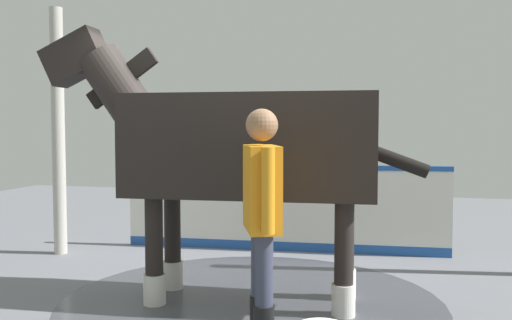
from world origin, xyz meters
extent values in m
cube|color=slate|center=(0.00, 0.00, -0.01)|extent=(16.00, 16.00, 0.02)
cylinder|color=#42444C|center=(-0.21, 0.29, 0.00)|extent=(3.49, 3.49, 0.00)
cube|color=silver|center=(-0.07, -1.82, 0.53)|extent=(4.14, 0.33, 1.05)
cube|color=#1E4C99|center=(-0.07, -1.82, 1.08)|extent=(4.14, 0.35, 0.06)
cube|color=#1E4C99|center=(-0.07, -1.82, 0.06)|extent=(4.14, 0.34, 0.12)
cylinder|color=#B7B2A8|center=(2.61, -0.97, 1.53)|extent=(0.16, 0.16, 3.05)
cube|color=black|center=(-0.21, 0.29, 1.43)|extent=(2.26, 1.04, 0.90)
cylinder|color=black|center=(0.61, 0.59, 0.49)|extent=(0.16, 0.16, 0.98)
cylinder|color=silver|center=(0.61, 0.59, 0.14)|extent=(0.20, 0.20, 0.27)
cylinder|color=black|center=(0.64, 0.10, 0.49)|extent=(0.16, 0.16, 0.98)
cylinder|color=silver|center=(0.64, 0.10, 0.14)|extent=(0.20, 0.20, 0.27)
cylinder|color=black|center=(-1.06, 0.48, 0.49)|extent=(0.16, 0.16, 0.98)
cylinder|color=silver|center=(-1.06, 0.48, 0.14)|extent=(0.20, 0.20, 0.27)
cylinder|color=black|center=(-1.03, -0.01, 0.49)|extent=(0.16, 0.16, 0.98)
cylinder|color=silver|center=(-1.03, -0.01, 0.14)|extent=(0.20, 0.20, 0.27)
cylinder|color=black|center=(1.02, 0.37, 1.91)|extent=(0.84, 0.46, 0.92)
cube|color=black|center=(1.02, 0.37, 2.04)|extent=(0.71, 0.11, 0.56)
cube|color=black|center=(1.48, 0.40, 2.25)|extent=(0.67, 0.32, 0.56)
cylinder|color=black|center=(-1.41, 0.21, 1.33)|extent=(0.71, 0.17, 0.35)
cylinder|color=black|center=(-0.51, 1.19, 0.17)|extent=(0.15, 0.15, 0.34)
cylinder|color=#383D51|center=(-0.51, 1.19, 0.60)|extent=(0.13, 0.13, 0.51)
cylinder|color=#383D51|center=(-0.59, 1.40, 0.60)|extent=(0.13, 0.13, 0.51)
cube|color=orange|center=(-0.55, 1.29, 1.16)|extent=(0.39, 0.55, 0.61)
cylinder|color=orange|center=(-0.44, 1.01, 1.18)|extent=(0.09, 0.09, 0.58)
cylinder|color=orange|center=(-0.66, 1.57, 1.18)|extent=(0.09, 0.09, 0.58)
sphere|color=#936B4C|center=(-0.55, 1.29, 1.61)|extent=(0.23, 0.23, 0.23)
camera|label=1|loc=(-1.50, 5.15, 1.60)|focal=39.24mm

